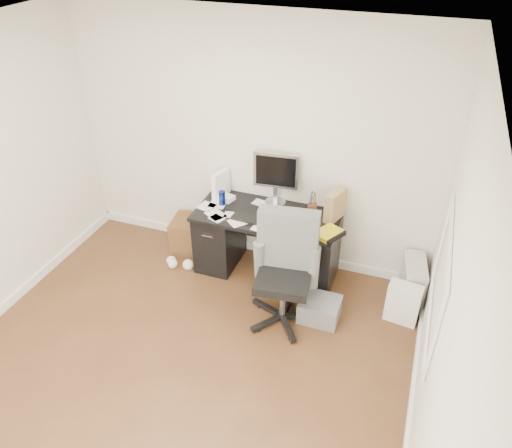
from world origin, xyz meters
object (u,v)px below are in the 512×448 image
Objects in this scene: office_chair at (284,274)px; desk at (267,242)px; wicker_basket at (191,235)px; keyboard at (254,219)px; pc_tower at (412,282)px; lcd_monitor at (276,179)px.

desk is at bearing 113.46° from office_chair.
keyboard is at bearing -16.22° from wicker_basket.
keyboard is 0.72m from office_chair.
office_chair is 1.41m from pc_tower.
keyboard is 1.74m from pc_tower.
wicker_basket is (-0.88, 0.25, -0.56)m from keyboard.
office_chair is at bearing -156.48° from pc_tower.
wicker_basket is at bearing 143.73° from office_chair.
keyboard is 0.97× the size of pc_tower.
lcd_monitor is 1.75m from pc_tower.
desk reaches higher than pc_tower.
pc_tower reaches higher than wicker_basket.
lcd_monitor is (0.01, 0.25, 0.65)m from desk.
office_chair reaches higher than desk.
keyboard reaches higher than pc_tower.
lcd_monitor reaches higher than keyboard.
wicker_basket is (-1.36, 0.76, -0.37)m from office_chair.
lcd_monitor reaches higher than office_chair.
desk is 3.72× the size of wicker_basket.
pc_tower is at bearing -12.50° from lcd_monitor.
wicker_basket is at bearing 170.56° from pc_tower.
desk is 1.30× the size of office_chair.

